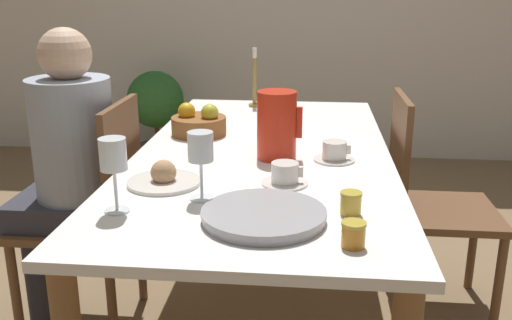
% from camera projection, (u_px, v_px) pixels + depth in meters
% --- Properties ---
extents(dining_table, '(0.93, 1.87, 0.73)m').
position_uv_depth(dining_table, '(263.00, 174.00, 2.15)').
color(dining_table, white).
rests_on(dining_table, ground_plane).
extents(chair_person_side, '(0.42, 0.42, 0.91)m').
position_uv_depth(chair_person_side, '(95.00, 211.00, 2.20)').
color(chair_person_side, brown).
rests_on(chair_person_side, ground_plane).
extents(chair_opposite, '(0.42, 0.42, 0.91)m').
position_uv_depth(chair_opposite, '(427.00, 200.00, 2.31)').
color(chair_opposite, brown).
rests_on(chair_opposite, ground_plane).
extents(person_seated, '(0.39, 0.41, 1.18)m').
position_uv_depth(person_seated, '(67.00, 158.00, 2.14)').
color(person_seated, '#33333D').
rests_on(person_seated, ground_plane).
extents(red_pitcher, '(0.16, 0.14, 0.24)m').
position_uv_depth(red_pitcher, '(277.00, 125.00, 1.99)').
color(red_pitcher, red).
rests_on(red_pitcher, dining_table).
extents(wine_glass_water, '(0.07, 0.07, 0.20)m').
position_uv_depth(wine_glass_water, '(201.00, 150.00, 1.60)').
color(wine_glass_water, white).
rests_on(wine_glass_water, dining_table).
extents(wine_glass_juice, '(0.07, 0.07, 0.21)m').
position_uv_depth(wine_glass_juice, '(113.00, 159.00, 1.51)').
color(wine_glass_juice, white).
rests_on(wine_glass_juice, dining_table).
extents(teacup_near_person, '(0.14, 0.14, 0.07)m').
position_uv_depth(teacup_near_person, '(285.00, 175.00, 1.76)').
color(teacup_near_person, silver).
rests_on(teacup_near_person, dining_table).
extents(teacup_across, '(0.14, 0.14, 0.07)m').
position_uv_depth(teacup_across, '(335.00, 152.00, 1.99)').
color(teacup_across, silver).
rests_on(teacup_across, dining_table).
extents(serving_tray, '(0.33, 0.33, 0.03)m').
position_uv_depth(serving_tray, '(264.00, 215.00, 1.49)').
color(serving_tray, '#9E9EA3').
rests_on(serving_tray, dining_table).
extents(bread_plate, '(0.23, 0.23, 0.08)m').
position_uv_depth(bread_plate, '(164.00, 178.00, 1.76)').
color(bread_plate, silver).
rests_on(bread_plate, dining_table).
extents(jam_jar_amber, '(0.06, 0.06, 0.06)m').
position_uv_depth(jam_jar_amber, '(351.00, 202.00, 1.53)').
color(jam_jar_amber, gold).
rests_on(jam_jar_amber, dining_table).
extents(jam_jar_red, '(0.06, 0.06, 0.06)m').
position_uv_depth(jam_jar_red, '(353.00, 233.00, 1.34)').
color(jam_jar_red, '#C67A1E').
rests_on(jam_jar_red, dining_table).
extents(fruit_bowl, '(0.22, 0.22, 0.13)m').
position_uv_depth(fruit_bowl, '(199.00, 124.00, 2.33)').
color(fruit_bowl, brown).
rests_on(fruit_bowl, dining_table).
extents(candlestick_tall, '(0.06, 0.06, 0.29)m').
position_uv_depth(candlestick_tall, '(255.00, 84.00, 2.85)').
color(candlestick_tall, olive).
rests_on(candlestick_tall, dining_table).
extents(potted_plant, '(0.42, 0.42, 0.71)m').
position_uv_depth(potted_plant, '(156.00, 109.00, 4.27)').
color(potted_plant, '#4C4742').
rests_on(potted_plant, ground_plane).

